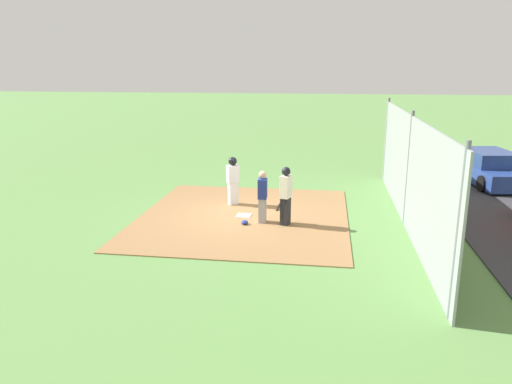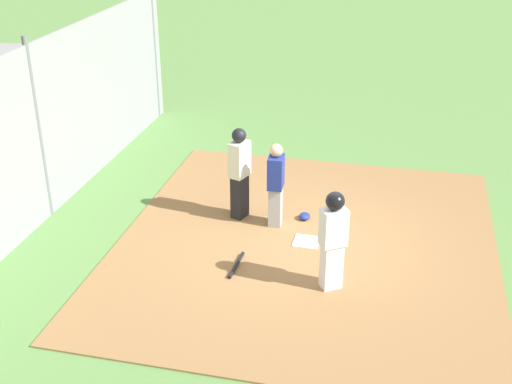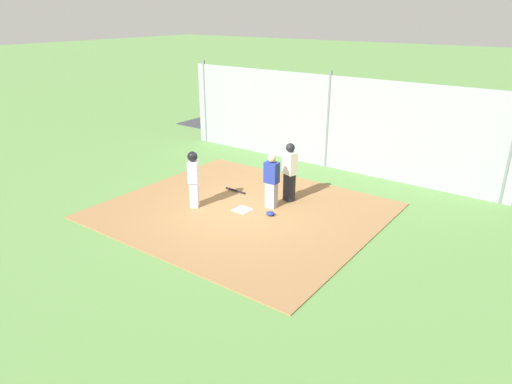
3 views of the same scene
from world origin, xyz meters
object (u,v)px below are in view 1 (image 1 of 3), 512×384
catcher (263,196)px  umpire (286,195)px  baseball_bat (278,207)px  home_plate (244,215)px  runner (233,178)px  catcher_mask (245,222)px  parked_car_blue (489,169)px

catcher → umpire: umpire is taller
umpire → baseball_bat: 1.95m
home_plate → runner: runner is taller
catcher → umpire: (-0.15, -0.70, 0.11)m
baseball_bat → catcher_mask: size_ratio=3.18×
umpire → baseball_bat: size_ratio=2.27×
catcher → catcher_mask: (-0.31, 0.49, -0.75)m
baseball_bat → umpire: bearing=14.7°
home_plate → baseball_bat: size_ratio=0.58×
runner → catcher: bearing=1.4°
umpire → runner: (1.93, 1.93, 0.01)m
catcher → baseball_bat: catcher is taller
parked_car_blue → home_plate: bearing=-65.0°
baseball_bat → parked_car_blue: bearing=123.1°
home_plate → parked_car_blue: parked_car_blue is taller
umpire → parked_car_blue: bearing=-120.4°
home_plate → catcher: catcher is taller
parked_car_blue → catcher: bearing=-60.6°
runner → catcher_mask: size_ratio=6.74×
catcher_mask → baseball_bat: bearing=-23.6°
home_plate → catcher_mask: bearing=-168.5°
catcher → parked_car_blue: catcher is taller
catcher → parked_car_blue: (6.28, -8.24, -0.22)m
runner → parked_car_blue: bearing=82.1°
baseball_bat → parked_car_blue: parked_car_blue is taller
catcher_mask → parked_car_blue: (6.58, -8.72, 0.52)m
baseball_bat → parked_car_blue: (4.72, -7.91, 0.55)m
baseball_bat → home_plate: bearing=-41.2°
umpire → catcher_mask: umpire is taller
catcher_mask → parked_car_blue: size_ratio=0.05×
catcher → baseball_bat: size_ratio=2.04×
runner → parked_car_blue: 10.49m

